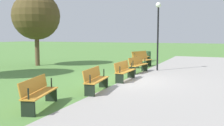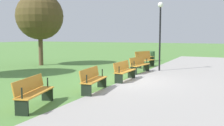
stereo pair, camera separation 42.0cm
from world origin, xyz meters
TOP-DOWN VIEW (x-y plane):
  - ground_plane at (0.00, 0.00)m, footprint 120.00×120.00m
  - path_paving at (0.00, 2.53)m, footprint 30.85×5.25m
  - bench_0 at (-7.90, -1.63)m, footprint 1.78×1.10m
  - bench_1 at (-5.34, -0.77)m, footprint 1.80×0.91m
  - bench_2 at (-2.69, -0.24)m, footprint 1.78×0.69m
  - bench_3 at (-0.00, -0.07)m, footprint 1.73×0.47m
  - bench_4 at (2.69, -0.24)m, footprint 1.78×0.69m
  - bench_5 at (5.34, -0.77)m, footprint 1.80×0.91m
  - tree_0 at (-3.25, -7.79)m, footprint 3.29×3.29m
  - lamp_post at (-4.01, 0.59)m, footprint 0.32×0.32m
  - trash_bin at (-9.69, -1.50)m, footprint 0.44×0.44m

SIDE VIEW (x-z plane):
  - ground_plane at x=0.00m, z-range 0.00..0.00m
  - path_paving at x=0.00m, z-range 0.00..0.01m
  - trash_bin at x=-9.69m, z-range 0.00..0.80m
  - bench_0 at x=-7.90m, z-range 0.03..0.92m
  - bench_1 at x=-5.34m, z-range 0.03..0.92m
  - bench_2 at x=-2.69m, z-range 0.03..0.92m
  - bench_3 at x=0.00m, z-range 0.03..0.92m
  - bench_4 at x=2.69m, z-range 0.03..0.92m
  - bench_5 at x=5.34m, z-range 0.03..0.92m
  - lamp_post at x=-4.01m, z-range 0.79..4.86m
  - tree_0 at x=-3.25m, z-range 0.89..5.99m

